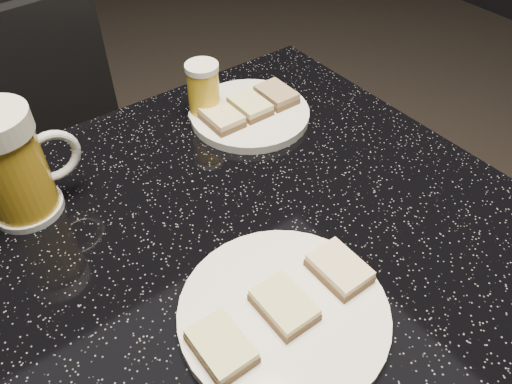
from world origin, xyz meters
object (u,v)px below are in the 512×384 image
Objects in this scene: plate_small at (250,114)px; beer_mug at (13,165)px; chair at (62,224)px; table at (256,317)px; beer_tumbler at (204,92)px; plate_large at (284,313)px.

beer_mug reaches higher than plate_small.
plate_small is at bearing -34.14° from chair.
plate_small is 0.46m from chair.
chair reaches higher than table.
plate_small is 0.34m from table.
beer_tumbler is at bearing 141.28° from plate_small.
plate_large is 0.41m from beer_tumbler.
table is at bearing 64.82° from plate_large.
table is 4.75× the size of beer_mug.
beer_tumbler reaches higher than plate_small.
table is 0.39m from beer_tumbler.
table is at bearing -124.16° from plate_small.
plate_small is 1.27× the size of beer_mug.
chair is at bearing 146.99° from beer_tumbler.
chair is at bearing 102.00° from plate_large.
chair is at bearing 145.86° from plate_small.
table is (-0.13, -0.19, -0.25)m from plate_small.
plate_small is 0.27× the size of table.
beer_tumbler is (0.07, 0.24, 0.29)m from table.
table is 7.65× the size of beer_tumbler.
plate_small is at bearing 59.40° from plate_large.
beer_tumbler is at bearing 69.91° from plate_large.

